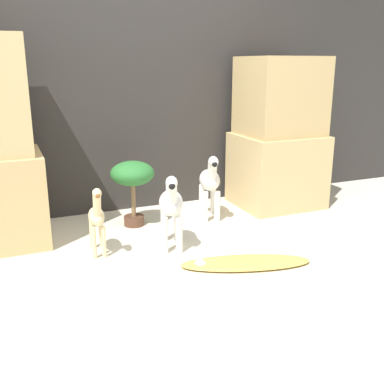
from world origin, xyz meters
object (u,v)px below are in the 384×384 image
object	(u,v)px
zebra_left	(171,205)
giraffe_figurine	(97,217)
zebra_right	(210,182)
surfboard	(244,263)
potted_palm_front	(133,178)

from	to	relation	value
zebra_left	giraffe_figurine	distance (m)	0.55
zebra_right	giraffe_figurine	world-z (taller)	zebra_right
zebra_left	surfboard	xyz separation A→B (m)	(0.37, -0.49, -0.33)
zebra_right	potted_palm_front	xyz separation A→B (m)	(-0.69, 0.09, 0.09)
giraffe_figurine	surfboard	distance (m)	1.12
zebra_right	potted_palm_front	world-z (taller)	zebra_right
potted_palm_front	surfboard	size ratio (longest dim) A/B	0.59
zebra_left	potted_palm_front	size ratio (longest dim) A/B	1.07
zebra_left	surfboard	distance (m)	0.69
giraffe_figurine	surfboard	bearing A→B (deg)	-33.04
surfboard	potted_palm_front	bearing A→B (deg)	114.08
zebra_right	zebra_left	bearing A→B (deg)	-137.58
giraffe_figurine	zebra_right	bearing A→B (deg)	20.51
zebra_right	zebra_left	size ratio (longest dim) A/B	1.00
zebra_right	potted_palm_front	distance (m)	0.70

